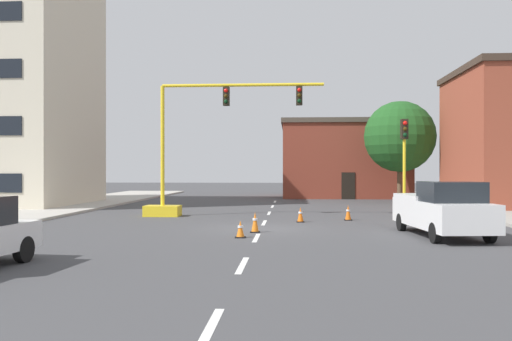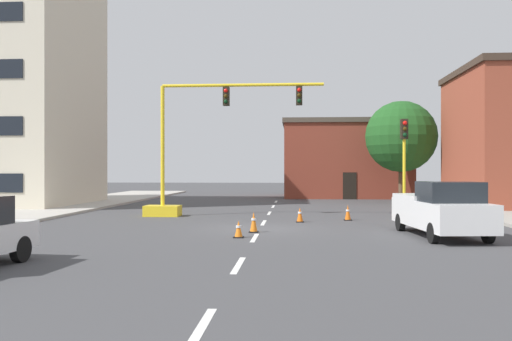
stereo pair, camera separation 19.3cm
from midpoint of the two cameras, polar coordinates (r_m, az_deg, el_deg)
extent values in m
plane|color=#424244|center=(22.21, 0.68, -6.12)|extent=(160.00, 160.00, 0.00)
cube|color=#B2ADA3|center=(33.50, -21.89, -3.93)|extent=(6.00, 56.00, 0.14)
cube|color=silver|center=(8.49, -5.19, -16.24)|extent=(0.16, 2.40, 0.01)
cube|color=silver|center=(13.82, -1.45, -9.88)|extent=(0.16, 2.40, 0.01)
cube|color=silver|center=(19.24, 0.14, -7.07)|extent=(0.16, 2.40, 0.01)
cube|color=silver|center=(24.70, 1.03, -5.49)|extent=(0.16, 2.40, 0.01)
cube|color=silver|center=(30.17, 1.59, -4.49)|extent=(0.16, 2.40, 0.01)
cube|color=silver|center=(35.65, 1.97, -3.79)|extent=(0.16, 2.40, 0.01)
cube|color=silver|center=(41.14, 2.26, -3.28)|extent=(0.16, 2.40, 0.01)
cube|color=brown|center=(49.66, 9.36, 0.93)|extent=(10.68, 9.42, 6.31)
cube|color=#4C4238|center=(49.82, 9.36, 4.79)|extent=(10.98, 9.72, 0.40)
cube|color=black|center=(44.95, 9.92, -1.60)|extent=(1.10, 0.06, 2.20)
cube|color=yellow|center=(28.62, -9.58, -4.19)|extent=(1.80, 1.20, 0.55)
cylinder|color=yellow|center=(28.57, -9.58, 2.58)|extent=(0.20, 0.20, 6.20)
cylinder|color=yellow|center=(28.20, -1.25, 8.95)|extent=(8.31, 0.16, 0.16)
cube|color=black|center=(28.20, -2.94, 7.76)|extent=(0.32, 0.36, 0.95)
sphere|color=red|center=(28.05, -2.99, 8.37)|extent=(0.20, 0.20, 0.20)
sphere|color=#38280A|center=(28.01, -2.99, 7.80)|extent=(0.20, 0.20, 0.20)
sphere|color=black|center=(27.98, -2.99, 7.24)|extent=(0.20, 0.20, 0.20)
cube|color=black|center=(27.99, 4.75, 7.82)|extent=(0.32, 0.36, 0.95)
sphere|color=red|center=(27.85, 4.75, 8.43)|extent=(0.20, 0.20, 0.20)
sphere|color=#38280A|center=(27.81, 4.75, 7.86)|extent=(0.20, 0.20, 0.20)
sphere|color=black|center=(27.77, 4.75, 7.29)|extent=(0.20, 0.20, 0.20)
cylinder|color=yellow|center=(26.64, 15.47, 0.07)|extent=(0.14, 0.14, 4.80)
cube|color=black|center=(26.71, 15.47, 4.20)|extent=(0.32, 0.36, 0.95)
sphere|color=red|center=(26.55, 15.56, 4.82)|extent=(0.20, 0.20, 0.20)
sphere|color=#38280A|center=(26.52, 15.56, 4.22)|extent=(0.20, 0.20, 0.20)
sphere|color=black|center=(26.50, 15.56, 3.62)|extent=(0.20, 0.20, 0.20)
cylinder|color=brown|center=(41.84, 15.09, -1.24)|extent=(0.36, 0.36, 2.90)
sphere|color=#1E511E|center=(41.90, 15.09, 3.46)|extent=(5.29, 5.29, 5.29)
cube|color=white|center=(20.67, 19.00, -4.32)|extent=(2.52, 5.57, 0.95)
cube|color=#1E2328|center=(19.79, 19.91, -2.12)|extent=(2.01, 1.97, 0.70)
cube|color=white|center=(21.75, 17.90, -2.64)|extent=(2.26, 2.99, 0.16)
cylinder|color=black|center=(19.37, 23.42, -6.02)|extent=(0.29, 0.70, 0.68)
cylinder|color=black|center=(18.69, 18.38, -6.24)|extent=(0.29, 0.70, 0.68)
cylinder|color=black|center=(22.74, 19.51, -5.12)|extent=(0.29, 0.70, 0.68)
cylinder|color=black|center=(22.16, 15.14, -5.26)|extent=(0.29, 0.70, 0.68)
cylinder|color=black|center=(15.41, -23.12, -7.59)|extent=(0.28, 0.70, 0.68)
cube|color=black|center=(20.90, 0.02, -6.46)|extent=(0.36, 0.36, 0.04)
cone|color=orange|center=(20.86, 0.02, -5.38)|extent=(0.28, 0.28, 0.75)
cylinder|color=white|center=(20.85, 0.02, -5.14)|extent=(0.19, 0.19, 0.08)
cube|color=black|center=(19.30, -1.55, -7.00)|extent=(0.36, 0.36, 0.04)
cone|color=orange|center=(19.26, -1.55, -6.10)|extent=(0.28, 0.28, 0.57)
cylinder|color=white|center=(19.25, -1.55, -5.90)|extent=(0.19, 0.19, 0.08)
cube|color=black|center=(25.04, 4.85, -5.38)|extent=(0.36, 0.36, 0.04)
cone|color=orange|center=(25.01, 4.85, -4.59)|extent=(0.28, 0.28, 0.65)
cylinder|color=white|center=(25.00, 4.85, -4.42)|extent=(0.19, 0.19, 0.08)
cube|color=black|center=(26.24, 9.81, -5.13)|extent=(0.36, 0.36, 0.04)
cone|color=orange|center=(26.20, 9.81, -4.33)|extent=(0.28, 0.28, 0.70)
cylinder|color=white|center=(26.20, 9.81, -4.14)|extent=(0.19, 0.19, 0.08)
camera|label=1|loc=(0.10, -89.81, 0.00)|focal=38.15mm
camera|label=2|loc=(0.10, 90.19, 0.00)|focal=38.15mm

